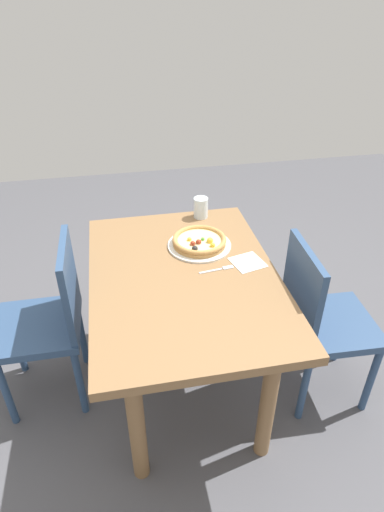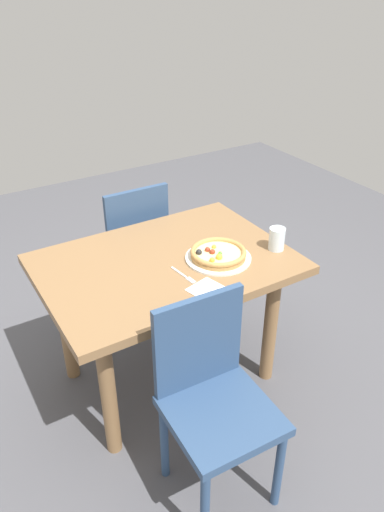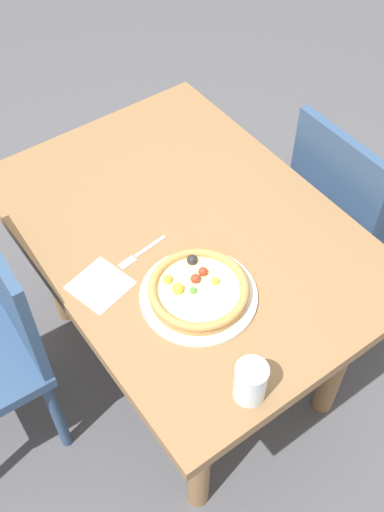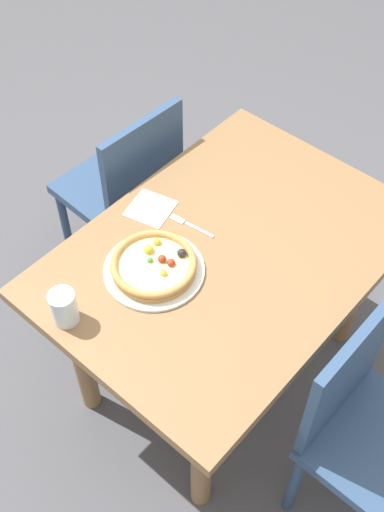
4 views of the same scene
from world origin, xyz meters
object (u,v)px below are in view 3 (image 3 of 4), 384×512
object	(u,v)px
napkin	(100,285)
plate	(199,296)
dining_table	(186,252)
chair_near	(350,214)
pizza	(198,289)
drinking_glass	(250,382)
fork	(139,254)

from	to	relation	value
napkin	plate	bearing A→B (deg)	-133.91
dining_table	chair_near	world-z (taller)	chair_near
dining_table	pizza	world-z (taller)	pizza
dining_table	chair_near	xyz separation A→B (m)	(-0.10, -0.63, -0.13)
pizza	drinking_glass	world-z (taller)	drinking_glass
chair_near	pizza	bearing A→B (deg)	-80.76
plate	fork	distance (m)	0.22
fork	napkin	xyz separation A→B (m)	(-0.03, 0.14, -0.00)
fork	napkin	distance (m)	0.15
chair_near	drinking_glass	bearing A→B (deg)	-62.83
chair_near	plate	size ratio (longest dim) A/B	2.83
drinking_glass	napkin	xyz separation A→B (m)	(0.48, 0.12, -0.06)
dining_table	plate	xyz separation A→B (m)	(-0.22, 0.12, 0.12)
pizza	napkin	xyz separation A→B (m)	(0.18, 0.19, -0.03)
dining_table	fork	xyz separation A→B (m)	(-0.01, 0.17, 0.11)
chair_near	pizza	world-z (taller)	chair_near
fork	pizza	bearing A→B (deg)	95.88
pizza	drinking_glass	size ratio (longest dim) A/B	2.35
chair_near	napkin	size ratio (longest dim) A/B	6.33
fork	napkin	size ratio (longest dim) A/B	1.18
dining_table	napkin	size ratio (longest dim) A/B	8.39
plate	drinking_glass	bearing A→B (deg)	166.69
fork	chair_near	bearing A→B (deg)	166.07
chair_near	napkin	bearing A→B (deg)	-93.66
chair_near	fork	distance (m)	0.84
dining_table	pizza	distance (m)	0.29
dining_table	napkin	distance (m)	0.33
dining_table	drinking_glass	distance (m)	0.57
pizza	drinking_glass	distance (m)	0.31
drinking_glass	plate	bearing A→B (deg)	-13.31
chair_near	fork	world-z (taller)	chair_near
chair_near	napkin	distance (m)	0.98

